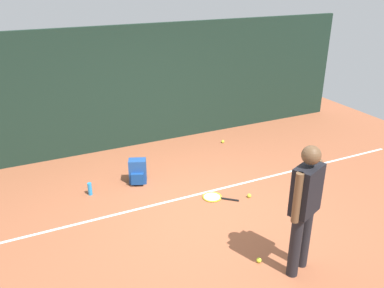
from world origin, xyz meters
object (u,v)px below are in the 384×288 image
object	(u,v)px
tennis_ball_by_fence	(259,260)
tennis_ball_mid_court	(249,196)
tennis_ball_near_player	(223,142)
water_bottle	(90,189)
tennis_player	(305,203)
backpack	(138,172)
tennis_racket	(214,197)

from	to	relation	value
tennis_ball_by_fence	tennis_ball_mid_court	world-z (taller)	same
tennis_ball_near_player	water_bottle	size ratio (longest dim) A/B	0.30
tennis_player	tennis_ball_near_player	size ratio (longest dim) A/B	25.76
tennis_ball_near_player	tennis_ball_mid_court	world-z (taller)	same
tennis_ball_near_player	tennis_ball_by_fence	distance (m)	3.90
tennis_player	tennis_ball_near_player	world-z (taller)	tennis_player
backpack	tennis_ball_mid_court	bearing A→B (deg)	-18.65
tennis_player	tennis_racket	size ratio (longest dim) A/B	2.94
backpack	water_bottle	xyz separation A→B (m)	(-0.86, -0.05, -0.10)
backpack	tennis_ball_near_player	bearing A→B (deg)	43.76
water_bottle	tennis_player	bearing A→B (deg)	-56.50
tennis_player	tennis_ball_near_player	bearing A→B (deg)	51.03
tennis_racket	tennis_ball_near_player	bearing A→B (deg)	-82.17
tennis_ball_near_player	backpack	bearing A→B (deg)	-158.02
tennis_ball_by_fence	tennis_player	bearing A→B (deg)	-40.94
backpack	tennis_ball_mid_court	distance (m)	1.98
backpack	tennis_ball_near_player	distance (m)	2.42
tennis_ball_mid_court	tennis_player	bearing A→B (deg)	-103.39
tennis_ball_mid_court	tennis_ball_near_player	bearing A→B (deg)	71.44
tennis_ball_near_player	tennis_ball_mid_court	bearing A→B (deg)	-108.56
tennis_racket	water_bottle	distance (m)	2.08
tennis_player	backpack	distance (m)	3.28
backpack	tennis_ball_by_fence	world-z (taller)	backpack
backpack	water_bottle	size ratio (longest dim) A/B	2.03
tennis_ball_by_fence	water_bottle	size ratio (longest dim) A/B	0.30
tennis_ball_by_fence	water_bottle	distance (m)	3.09
tennis_player	tennis_racket	world-z (taller)	tennis_player
tennis_ball_by_fence	water_bottle	world-z (taller)	water_bottle
tennis_ball_near_player	tennis_ball_mid_court	xyz separation A→B (m)	(-0.73, -2.18, 0.00)
tennis_racket	backpack	world-z (taller)	backpack
tennis_racket	water_bottle	xyz separation A→B (m)	(-1.83, 0.98, 0.10)
tennis_ball_by_fence	water_bottle	xyz separation A→B (m)	(-1.60, 2.64, 0.08)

